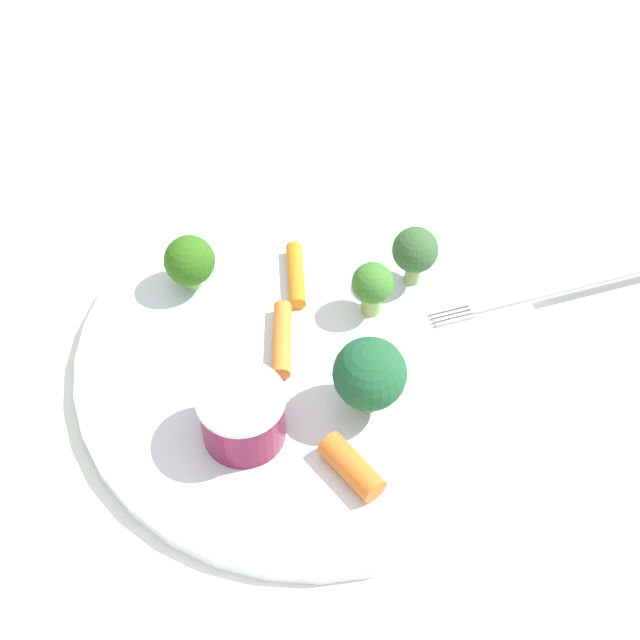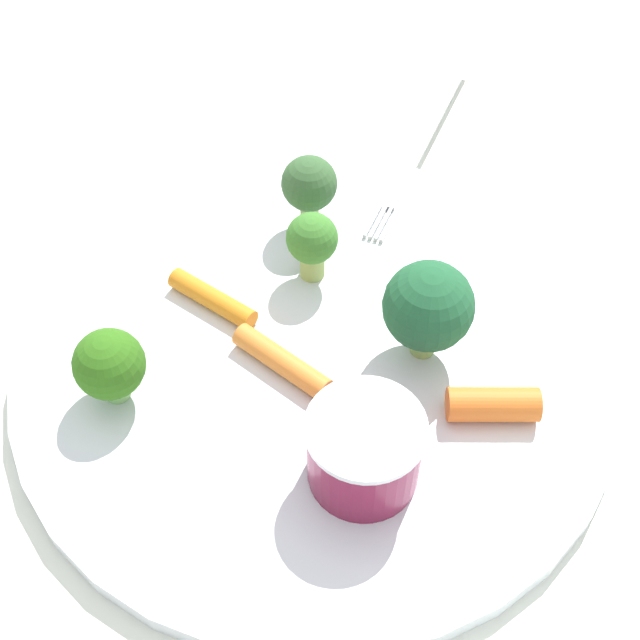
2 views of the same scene
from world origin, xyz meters
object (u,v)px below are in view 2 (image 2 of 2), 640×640
(broccoli_floret_0, at_px, (109,365))
(broccoli_floret_1, at_px, (428,307))
(broccoli_floret_2, at_px, (309,185))
(fork, at_px, (424,141))
(carrot_stick_2, at_px, (212,299))
(carrot_stick_0, at_px, (282,361))
(carrot_stick_1, at_px, (493,404))
(broccoli_floret_3, at_px, (312,242))
(plate, at_px, (315,357))
(sauce_cup, at_px, (364,450))

(broccoli_floret_0, bearing_deg, broccoli_floret_1, -87.38)
(broccoli_floret_2, relative_size, fork, 0.27)
(carrot_stick_2, relative_size, fork, 0.30)
(carrot_stick_0, xyz_separation_m, carrot_stick_2, (0.05, 0.03, -0.00))
(carrot_stick_0, xyz_separation_m, carrot_stick_1, (-0.04, -0.10, 0.00))
(broccoli_floret_2, height_order, carrot_stick_2, broccoli_floret_2)
(carrot_stick_0, bearing_deg, broccoli_floret_2, -14.75)
(broccoli_floret_3, bearing_deg, plate, 174.39)
(carrot_stick_2, bearing_deg, broccoli_floret_2, -47.01)
(plate, relative_size, carrot_stick_0, 5.47)
(sauce_cup, height_order, broccoli_floret_0, broccoli_floret_0)
(broccoli_floret_0, distance_m, carrot_stick_2, 0.07)
(fork, bearing_deg, carrot_stick_2, 130.14)
(sauce_cup, relative_size, broccoli_floret_0, 1.27)
(sauce_cup, distance_m, carrot_stick_2, 0.13)
(plate, xyz_separation_m, carrot_stick_2, (0.04, 0.05, 0.01))
(carrot_stick_0, height_order, carrot_stick_1, carrot_stick_1)
(broccoli_floret_0, relative_size, carrot_stick_1, 0.96)
(fork, bearing_deg, carrot_stick_0, 146.81)
(broccoli_floret_3, height_order, carrot_stick_1, broccoli_floret_3)
(broccoli_floret_0, distance_m, broccoli_floret_3, 0.13)
(plate, height_order, broccoli_floret_3, broccoli_floret_3)
(broccoli_floret_2, relative_size, carrot_stick_1, 1.07)
(plate, distance_m, broccoli_floret_1, 0.07)
(broccoli_floret_3, height_order, carrot_stick_2, broccoli_floret_3)
(carrot_stick_0, bearing_deg, carrot_stick_1, -112.63)
(broccoli_floret_1, bearing_deg, fork, -12.30)
(plate, distance_m, sauce_cup, 0.08)
(carrot_stick_1, bearing_deg, broccoli_floret_2, 26.34)
(broccoli_floret_1, xyz_separation_m, carrot_stick_1, (-0.04, -0.03, -0.03))
(broccoli_floret_2, bearing_deg, broccoli_floret_0, 134.37)
(broccoli_floret_2, bearing_deg, plate, 174.60)
(broccoli_floret_1, bearing_deg, carrot_stick_1, -150.02)
(sauce_cup, bearing_deg, carrot_stick_2, 29.47)
(broccoli_floret_2, height_order, broccoli_floret_3, broccoli_floret_2)
(broccoli_floret_2, bearing_deg, carrot_stick_1, -153.66)
(sauce_cup, xyz_separation_m, broccoli_floret_2, (0.17, 0.00, 0.01))
(sauce_cup, relative_size, fork, 0.31)
(broccoli_floret_3, xyz_separation_m, carrot_stick_0, (-0.06, 0.02, -0.02))
(sauce_cup, distance_m, carrot_stick_0, 0.07)
(plate, distance_m, broccoli_floret_3, 0.06)
(sauce_cup, bearing_deg, carrot_stick_1, -70.52)
(broccoli_floret_2, relative_size, carrot_stick_0, 0.83)
(broccoli_floret_0, xyz_separation_m, carrot_stick_0, (0.00, -0.08, -0.02))
(sauce_cup, distance_m, broccoli_floret_2, 0.17)
(broccoli_floret_0, bearing_deg, plate, -81.98)
(plate, relative_size, broccoli_floret_0, 7.36)
(broccoli_floret_0, height_order, carrot_stick_0, broccoli_floret_0)
(broccoli_floret_0, xyz_separation_m, broccoli_floret_3, (0.07, -0.11, 0.00))
(fork, bearing_deg, broccoli_floret_3, 140.49)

